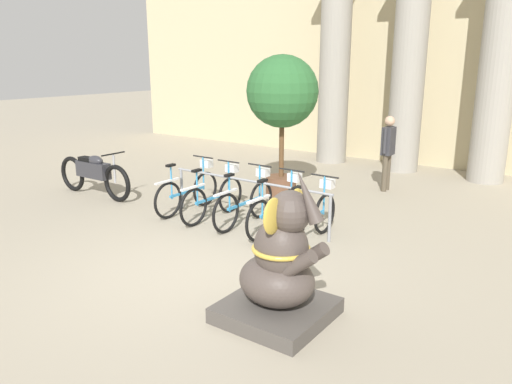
{
  "coord_description": "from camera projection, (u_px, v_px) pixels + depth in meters",
  "views": [
    {
      "loc": [
        4.22,
        -4.56,
        2.72
      ],
      "look_at": [
        0.46,
        0.67,
        1.0
      ],
      "focal_mm": 35.0,
      "sensor_mm": 36.0,
      "label": 1
    }
  ],
  "objects": [
    {
      "name": "bicycle_1",
      "position": [
        214.0,
        197.0,
        8.71
      ],
      "size": [
        0.48,
        1.64,
        0.97
      ],
      "color": "black",
      "rests_on": "ground_plane"
    },
    {
      "name": "elephant_statue",
      "position": [
        280.0,
        270.0,
        5.26
      ],
      "size": [
        1.08,
        1.08,
        1.7
      ],
      "color": "#4C4742",
      "rests_on": "ground_plane"
    },
    {
      "name": "column_right",
      "position": [
        499.0,
        64.0,
        10.83
      ],
      "size": [
        1.0,
        1.0,
        5.16
      ],
      "color": "gray",
      "rests_on": "ground_plane"
    },
    {
      "name": "building_facade",
      "position": [
        424.0,
        48.0,
        12.64
      ],
      "size": [
        20.0,
        0.2,
        6.0
      ],
      "color": "#C6B78E",
      "rests_on": "ground_plane"
    },
    {
      "name": "motorcycle",
      "position": [
        94.0,
        173.0,
        10.11
      ],
      "size": [
        2.18,
        0.55,
        0.97
      ],
      "color": "black",
      "rests_on": "ground_plane"
    },
    {
      "name": "bicycle_0",
      "position": [
        189.0,
        190.0,
        9.12
      ],
      "size": [
        0.48,
        1.64,
        0.97
      ],
      "color": "black",
      "rests_on": "ground_plane"
    },
    {
      "name": "ground_plane",
      "position": [
        199.0,
        269.0,
        6.66
      ],
      "size": [
        60.0,
        60.0,
        0.0
      ],
      "primitive_type": "plane",
      "color": "#9E937F"
    },
    {
      "name": "bicycle_4",
      "position": [
        311.0,
        217.0,
        7.6
      ],
      "size": [
        0.48,
        1.64,
        0.97
      ],
      "color": "black",
      "rests_on": "ground_plane"
    },
    {
      "name": "bike_rack",
      "position": [
        248.0,
        190.0,
        8.39
      ],
      "size": [
        3.19,
        0.05,
        0.77
      ],
      "color": "gray",
      "rests_on": "ground_plane"
    },
    {
      "name": "column_left",
      "position": [
        335.0,
        63.0,
        13.06
      ],
      "size": [
        1.0,
        1.0,
        5.16
      ],
      "color": "gray",
      "rests_on": "ground_plane"
    },
    {
      "name": "person_pedestrian",
      "position": [
        388.0,
        147.0,
        10.43
      ],
      "size": [
        0.21,
        0.47,
        1.59
      ],
      "color": "brown",
      "rests_on": "ground_plane"
    },
    {
      "name": "potted_tree",
      "position": [
        282.0,
        96.0,
        9.86
      ],
      "size": [
        1.43,
        1.43,
        2.82
      ],
      "color": "brown",
      "rests_on": "ground_plane"
    },
    {
      "name": "bicycle_3",
      "position": [
        278.0,
        208.0,
        8.02
      ],
      "size": [
        0.48,
        1.64,
        0.97
      ],
      "color": "black",
      "rests_on": "ground_plane"
    },
    {
      "name": "bicycle_2",
      "position": [
        246.0,
        202.0,
        8.39
      ],
      "size": [
        0.48,
        1.64,
        0.97
      ],
      "color": "black",
      "rests_on": "ground_plane"
    },
    {
      "name": "column_middle",
      "position": [
        409.0,
        63.0,
        11.95
      ],
      "size": [
        1.0,
        1.0,
        5.16
      ],
      "color": "gray",
      "rests_on": "ground_plane"
    }
  ]
}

